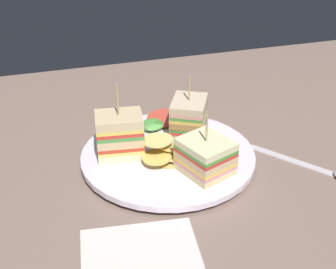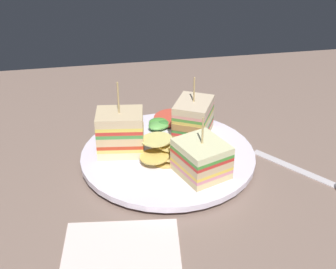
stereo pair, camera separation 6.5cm
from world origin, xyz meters
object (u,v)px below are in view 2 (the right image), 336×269
spoon (333,182)px  sandwich_wedge_1 (121,133)px  plate (168,157)px  sandwich_wedge_2 (201,158)px  napkin (121,264)px  sandwich_wedge_0 (193,118)px  chip_pile (162,150)px

spoon → sandwich_wedge_1: bearing=-149.4°
plate → sandwich_wedge_2: size_ratio=2.94×
plate → sandwich_wedge_2: 7.17cm
plate → sandwich_wedge_1: 7.51cm
plate → spoon: size_ratio=1.73×
sandwich_wedge_2 → napkin: 18.03cm
sandwich_wedge_0 → chip_pile: 8.49cm
napkin → sandwich_wedge_1: bearing=-95.7°
plate → sandwich_wedge_1: sandwich_wedge_1 is taller
napkin → sandwich_wedge_0: bearing=-119.0°
plate → napkin: bearing=65.9°
napkin → sandwich_wedge_2: bearing=-131.7°
sandwich_wedge_1 → chip_pile: size_ratio=1.58×
sandwich_wedge_1 → sandwich_wedge_2: 12.14cm
sandwich_wedge_1 → napkin: 20.99cm
sandwich_wedge_0 → chip_pile: bearing=-15.9°
sandwich_wedge_0 → spoon: (-15.74, 13.95, -3.77)cm
chip_pile → spoon: 23.03cm
sandwich_wedge_2 → plate: bearing=9.5°
sandwich_wedge_0 → chip_pile: sandwich_wedge_0 is taller
sandwich_wedge_1 → plate: bearing=-6.4°
chip_pile → sandwich_wedge_0: bearing=-133.4°
sandwich_wedge_0 → sandwich_wedge_1: (10.99, 3.07, 0.38)cm
sandwich_wedge_2 → sandwich_wedge_0: bearing=-28.2°
plate → chip_pile: 2.75cm
sandwich_wedge_2 → napkin: size_ratio=0.59×
plate → spoon: (-20.36, 9.29, -0.51)cm
sandwich_wedge_0 → napkin: size_ratio=0.65×
sandwich_wedge_2 → spoon: bearing=-123.2°
sandwich_wedge_0 → sandwich_wedge_2: size_ratio=1.10×
spoon → chip_pile: bearing=-147.3°
chip_pile → plate: bearing=-128.6°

